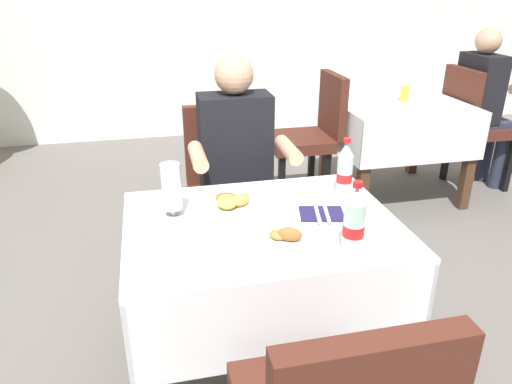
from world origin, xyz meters
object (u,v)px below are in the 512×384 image
object	(u,v)px
beer_glass_left	(172,190)
background_dining_table	(396,125)
seated_diner_far	(238,167)
cola_bottle_primary	(354,222)
background_patron	(484,101)
plate_near_camera	(279,236)
background_chair_right	(474,121)
background_table_tumbler	(405,93)
main_dining_table	(262,263)
cola_bottle_secondary	(345,171)
background_chair_left	(311,132)
napkin_cutlery_set	(322,214)
chair_far_diner_seat	(228,187)
plate_far_diner	(233,203)

from	to	relation	value
beer_glass_left	background_dining_table	bearing A→B (deg)	41.16
seated_diner_far	cola_bottle_primary	xyz separation A→B (m)	(0.21, -0.95, 0.14)
background_patron	plate_near_camera	bearing A→B (deg)	-139.74
beer_glass_left	background_chair_right	xyz separation A→B (m)	(2.45, 1.55, -0.30)
plate_near_camera	background_table_tumbler	size ratio (longest dim) A/B	2.17
main_dining_table	seated_diner_far	world-z (taller)	seated_diner_far
cola_bottle_secondary	background_patron	world-z (taller)	background_patron
cola_bottle_secondary	background_chair_left	distance (m)	1.57
napkin_cutlery_set	background_chair_right	size ratio (longest dim) A/B	0.20
cola_bottle_secondary	background_chair_right	world-z (taller)	cola_bottle_secondary
napkin_cutlery_set	background_chair_left	size ratio (longest dim) A/B	0.20
background_chair_left	main_dining_table	bearing A→B (deg)	-114.63
seated_diner_far	background_table_tumbler	distance (m)	1.78
background_patron	background_chair_left	bearing A→B (deg)	-180.00
background_dining_table	background_chair_right	xyz separation A→B (m)	(0.68, 0.00, -0.01)
chair_far_diner_seat	background_dining_table	bearing A→B (deg)	31.40
plate_near_camera	plate_far_diner	xyz separation A→B (m)	(-0.11, 0.30, 0.01)
main_dining_table	cola_bottle_secondary	world-z (taller)	cola_bottle_secondary
plate_far_diner	cola_bottle_primary	size ratio (longest dim) A/B	1.01
background_dining_table	background_table_tumbler	size ratio (longest dim) A/B	8.58
chair_far_diner_seat	seated_diner_far	distance (m)	0.19
main_dining_table	background_chair_right	world-z (taller)	background_chair_right
seated_diner_far	napkin_cutlery_set	bearing A→B (deg)	-72.72
cola_bottle_primary	chair_far_diner_seat	bearing A→B (deg)	103.08
background_patron	cola_bottle_secondary	bearing A→B (deg)	-139.85
background_table_tumbler	seated_diner_far	bearing A→B (deg)	-145.33
cola_bottle_secondary	background_chair_right	xyz separation A→B (m)	(1.73, 1.50, -0.30)
cola_bottle_primary	main_dining_table	bearing A→B (deg)	131.53
plate_far_diner	cola_bottle_primary	world-z (taller)	cola_bottle_primary
background_dining_table	background_chair_right	size ratio (longest dim) A/B	0.97
cola_bottle_secondary	background_chair_right	bearing A→B (deg)	40.94
main_dining_table	background_patron	xyz separation A→B (m)	(2.17, 1.66, 0.15)
background_chair_left	background_patron	distance (m)	1.42
main_dining_table	background_table_tumbler	world-z (taller)	background_table_tumbler
cola_bottle_secondary	background_dining_table	bearing A→B (deg)	55.04
plate_far_diner	cola_bottle_primary	bearing A→B (deg)	-52.35
cola_bottle_secondary	napkin_cutlery_set	bearing A→B (deg)	-133.73
plate_near_camera	beer_glass_left	distance (m)	0.45
plate_near_camera	background_chair_left	bearing A→B (deg)	67.96
napkin_cutlery_set	background_table_tumbler	world-z (taller)	background_table_tumbler
seated_diner_far	background_chair_left	bearing A→B (deg)	53.59
background_chair_right	background_table_tumbler	bearing A→B (deg)	177.89
plate_far_diner	background_dining_table	size ratio (longest dim) A/B	0.28
cola_bottle_secondary	background_chair_right	distance (m)	2.31
main_dining_table	cola_bottle_primary	distance (m)	0.47
background_patron	background_table_tumbler	xyz separation A→B (m)	(-0.67, 0.02, 0.09)
cola_bottle_primary	napkin_cutlery_set	world-z (taller)	cola_bottle_primary
background_dining_table	background_patron	distance (m)	0.74
plate_far_diner	background_table_tumbler	size ratio (longest dim) A/B	2.36
background_chair_right	cola_bottle_secondary	bearing A→B (deg)	-139.06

